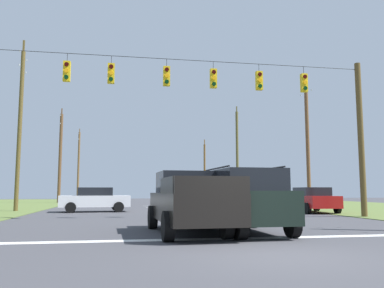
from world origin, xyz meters
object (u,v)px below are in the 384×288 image
object	(u,v)px
utility_pole_mid_right	(308,145)
utility_pole_near_left	(205,170)
utility_pole_far_right	(237,154)
utility_pole_distant_right	(60,156)
utility_pole_far_left	(20,124)
suv_black	(241,199)
overhead_signal_span	(186,120)
distant_car_crossing_white	(95,199)
pickup_truck	(190,202)
utility_pole_distant_left	(79,164)
distant_car_oncoming	(312,199)

from	to	relation	value
utility_pole_mid_right	utility_pole_near_left	distance (m)	35.61
utility_pole_far_right	utility_pole_distant_right	size ratio (longest dim) A/B	1.08
utility_pole_far_left	suv_black	bearing A→B (deg)	-55.38
overhead_signal_span	distant_car_crossing_white	bearing A→B (deg)	121.90
overhead_signal_span	utility_pole_distant_right	xyz separation A→B (m)	(-9.63, 26.87, 0.37)
pickup_truck	utility_pole_mid_right	size ratio (longest dim) A/B	0.57
utility_pole_far_right	utility_pole_far_left	bearing A→B (deg)	-138.84
pickup_truck	utility_pole_distant_right	xyz separation A→B (m)	(-8.81, 33.00, 4.11)
suv_black	distant_car_crossing_white	distance (m)	14.72
pickup_truck	utility_pole_distant_left	bearing A→B (deg)	99.64
distant_car_crossing_white	utility_pole_mid_right	world-z (taller)	utility_pole_mid_right
overhead_signal_span	utility_pole_mid_right	bearing A→B (deg)	40.16
overhead_signal_span	suv_black	size ratio (longest dim) A/B	3.86
utility_pole_distant_left	utility_pole_far_right	bearing A→B (deg)	-43.70
distant_car_crossing_white	utility_pole_mid_right	size ratio (longest dim) A/B	0.46
distant_car_oncoming	pickup_truck	bearing A→B (deg)	-131.68
utility_pole_far_right	utility_pole_near_left	world-z (taller)	utility_pole_far_right
distant_car_oncoming	utility_pole_distant_left	world-z (taller)	utility_pole_distant_left
distant_car_crossing_white	utility_pole_far_right	xyz separation A→B (m)	(14.86, 18.83, 4.75)
distant_car_crossing_white	pickup_truck	bearing A→B (deg)	-74.36
distant_car_crossing_white	utility_pole_far_right	bearing A→B (deg)	51.72
utility_pole_far_right	utility_pole_far_left	xyz separation A→B (m)	(-19.88, -17.38, 0.13)
overhead_signal_span	utility_pole_mid_right	world-z (taller)	utility_pole_mid_right
utility_pole_mid_right	utility_pole_far_right	size ratio (longest dim) A/B	0.86
utility_pole_far_right	overhead_signal_span	bearing A→B (deg)	-111.32
utility_pole_mid_right	utility_pole_distant_left	world-z (taller)	utility_pole_distant_left
distant_car_oncoming	utility_pole_far_right	distance (m)	22.49
utility_pole_mid_right	utility_pole_far_left	bearing A→B (deg)	-179.82
utility_pole_far_right	utility_pole_far_left	distance (m)	26.40
pickup_truck	utility_pole_far_left	world-z (taller)	utility_pole_far_left
distant_car_crossing_white	utility_pole_far_left	world-z (taller)	utility_pole_far_left
overhead_signal_span	pickup_truck	size ratio (longest dim) A/B	3.43
overhead_signal_span	suv_black	world-z (taller)	overhead_signal_span
utility_pole_mid_right	utility_pole_near_left	xyz separation A→B (m)	(-0.43, 35.61, -0.00)
pickup_truck	distant_car_crossing_white	xyz separation A→B (m)	(-3.79, 13.55, -0.18)
suv_black	utility_pole_mid_right	world-z (taller)	utility_pole_mid_right
pickup_truck	suv_black	bearing A→B (deg)	-4.64
distant_car_crossing_white	utility_pole_distant_right	world-z (taller)	utility_pole_distant_right
distant_car_oncoming	utility_pole_near_left	size ratio (longest dim) A/B	0.46
utility_pole_mid_right	utility_pole_distant_left	xyz separation A→B (m)	(-20.11, 36.21, 0.76)
utility_pole_mid_right	utility_pole_near_left	size ratio (longest dim) A/B	1.01
suv_black	overhead_signal_span	bearing A→B (deg)	97.40
overhead_signal_span	utility_pole_far_right	world-z (taller)	utility_pole_far_right
pickup_truck	utility_pole_distant_left	world-z (taller)	utility_pole_distant_left
utility_pole_far_right	utility_pole_distant_left	distance (m)	27.35
suv_black	utility_pole_near_left	world-z (taller)	utility_pole_near_left
distant_car_oncoming	utility_pole_distant_right	xyz separation A→B (m)	(-18.13, 22.54, 4.29)
pickup_truck	utility_pole_distant_right	bearing A→B (deg)	104.94
overhead_signal_span	distant_car_crossing_white	size ratio (longest dim) A/B	4.21
utility_pole_near_left	overhead_signal_span	bearing A→B (deg)	-102.85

